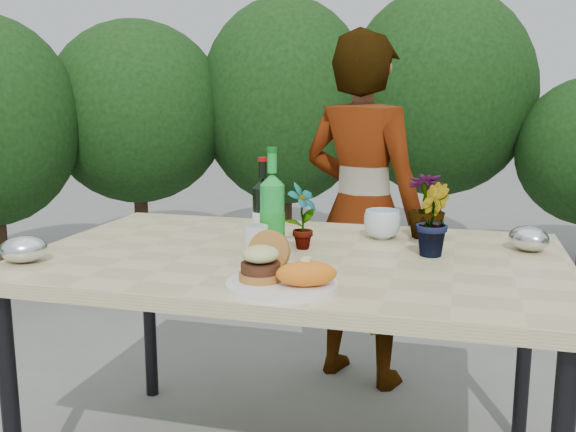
% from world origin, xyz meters
% --- Properties ---
extents(patio_table, '(1.60, 1.00, 0.75)m').
position_xyz_m(patio_table, '(0.00, 0.00, 0.69)').
color(patio_table, '#CABB86').
rests_on(patio_table, ground).
extents(shrub_hedge, '(6.94, 5.13, 2.30)m').
position_xyz_m(shrub_hedge, '(0.29, 1.59, 1.15)').
color(shrub_hedge, '#382316').
rests_on(shrub_hedge, ground).
extents(dinner_plate, '(0.28, 0.28, 0.01)m').
position_xyz_m(dinner_plate, '(0.06, -0.35, 0.76)').
color(dinner_plate, white).
rests_on(dinner_plate, patio_table).
extents(burger_stack, '(0.11, 0.16, 0.11)m').
position_xyz_m(burger_stack, '(0.00, -0.33, 0.81)').
color(burger_stack, '#B7722D').
rests_on(burger_stack, dinner_plate).
extents(sweet_potato, '(0.17, 0.12, 0.06)m').
position_xyz_m(sweet_potato, '(0.12, -0.37, 0.80)').
color(sweet_potato, orange).
rests_on(sweet_potato, dinner_plate).
extents(grilled_veg, '(0.08, 0.05, 0.03)m').
position_xyz_m(grilled_veg, '(0.07, -0.26, 0.78)').
color(grilled_veg, olive).
rests_on(grilled_veg, dinner_plate).
extents(wine_bottle, '(0.07, 0.07, 0.28)m').
position_xyz_m(wine_bottle, '(-0.12, 0.07, 0.85)').
color(wine_bottle, black).
rests_on(wine_bottle, patio_table).
extents(sparkling_water, '(0.08, 0.08, 0.32)m').
position_xyz_m(sparkling_water, '(-0.07, 0.01, 0.87)').
color(sparkling_water, green).
rests_on(sparkling_water, patio_table).
extents(plastic_cup, '(0.07, 0.07, 0.09)m').
position_xyz_m(plastic_cup, '(-0.10, -0.07, 0.80)').
color(plastic_cup, silver).
rests_on(plastic_cup, patio_table).
extents(seedling_left, '(0.12, 0.13, 0.21)m').
position_xyz_m(seedling_left, '(0.01, 0.06, 0.85)').
color(seedling_left, '#22571E').
rests_on(seedling_left, patio_table).
extents(seedling_mid, '(0.12, 0.14, 0.22)m').
position_xyz_m(seedling_mid, '(0.40, 0.09, 0.86)').
color(seedling_mid, '#2A551D').
rests_on(seedling_mid, patio_table).
extents(seedling_right, '(0.14, 0.14, 0.22)m').
position_xyz_m(seedling_right, '(0.37, 0.33, 0.86)').
color(seedling_right, '#2A571E').
rests_on(seedling_right, patio_table).
extents(blue_bowl, '(0.16, 0.16, 0.10)m').
position_xyz_m(blue_bowl, '(0.23, 0.28, 0.80)').
color(blue_bowl, silver).
rests_on(blue_bowl, patio_table).
extents(foil_packet_left, '(0.17, 0.16, 0.08)m').
position_xyz_m(foil_packet_left, '(-0.72, -0.31, 0.79)').
color(foil_packet_left, silver).
rests_on(foil_packet_left, patio_table).
extents(foil_packet_right, '(0.17, 0.17, 0.08)m').
position_xyz_m(foil_packet_right, '(0.69, 0.22, 0.79)').
color(foil_packet_right, silver).
rests_on(foil_packet_right, patio_table).
extents(person, '(0.63, 0.51, 1.48)m').
position_xyz_m(person, '(0.08, 0.81, 0.74)').
color(person, '#A26D51').
rests_on(person, ground).
extents(terracotta_pot, '(0.17, 0.17, 0.14)m').
position_xyz_m(terracotta_pot, '(-1.87, 1.87, 0.07)').
color(terracotta_pot, '#B4542E').
rests_on(terracotta_pot, ground).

